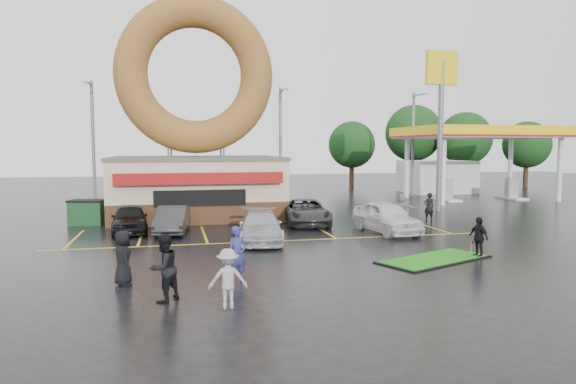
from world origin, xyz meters
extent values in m
plane|color=black|center=(0.00, 0.00, 0.00)|extent=(120.00, 120.00, 0.00)
cube|color=#472B19|center=(-3.00, 13.00, 0.60)|extent=(10.00, 8.00, 1.20)
cube|color=beige|center=(-3.00, 13.00, 2.35)|extent=(10.00, 8.00, 2.30)
cube|color=#59544C|center=(-3.00, 13.00, 3.60)|extent=(10.20, 8.20, 0.20)
cube|color=maroon|center=(-3.00, 8.70, 2.60)|extent=(9.00, 0.60, 0.60)
cylinder|color=slate|center=(-4.60, 13.00, 4.30)|extent=(0.30, 0.30, 1.20)
cylinder|color=slate|center=(-1.40, 13.00, 4.30)|extent=(0.30, 0.30, 1.20)
torus|color=brown|center=(-3.00, 13.00, 8.70)|extent=(9.60, 2.00, 9.60)
cylinder|color=silver|center=(15.00, 15.00, 2.50)|extent=(0.40, 0.40, 5.00)
cylinder|color=silver|center=(25.00, 15.00, 2.50)|extent=(0.40, 0.40, 5.00)
cylinder|color=silver|center=(15.00, 21.00, 2.50)|extent=(0.40, 0.40, 5.00)
cylinder|color=silver|center=(25.00, 21.00, 2.50)|extent=(0.40, 0.40, 5.00)
cube|color=silver|center=(20.00, 18.00, 5.25)|extent=(12.00, 8.00, 0.50)
cube|color=yellow|center=(20.00, 18.00, 5.55)|extent=(12.30, 8.30, 0.70)
cube|color=#99999E|center=(17.00, 18.00, 0.90)|extent=(0.90, 0.60, 1.60)
cube|color=#99999E|center=(23.00, 18.00, 0.90)|extent=(0.90, 0.60, 1.60)
cube|color=silver|center=(20.00, 25.00, 1.50)|extent=(6.00, 5.00, 3.00)
cylinder|color=slate|center=(13.00, 12.00, 5.00)|extent=(0.36, 0.36, 10.00)
cube|color=yellow|center=(13.00, 12.00, 9.50)|extent=(2.20, 0.30, 2.20)
cylinder|color=slate|center=(-10.00, 20.00, 4.50)|extent=(0.24, 0.24, 9.00)
cylinder|color=slate|center=(-10.00, 19.00, 8.70)|extent=(0.12, 2.00, 0.12)
cube|color=slate|center=(-10.00, 18.00, 8.65)|extent=(0.40, 0.18, 0.12)
cylinder|color=slate|center=(4.00, 21.00, 4.50)|extent=(0.24, 0.24, 9.00)
cylinder|color=slate|center=(4.00, 20.00, 8.70)|extent=(0.12, 2.00, 0.12)
cube|color=slate|center=(4.00, 19.00, 8.65)|extent=(0.40, 0.18, 0.12)
cylinder|color=slate|center=(16.00, 22.00, 4.50)|extent=(0.24, 0.24, 9.00)
cylinder|color=slate|center=(16.00, 21.00, 8.70)|extent=(0.12, 2.00, 0.12)
cube|color=slate|center=(16.00, 20.00, 8.65)|extent=(0.40, 0.18, 0.12)
cylinder|color=#332114|center=(26.00, 30.00, 1.44)|extent=(0.50, 0.50, 2.88)
sphere|color=#113316|center=(26.00, 30.00, 5.20)|extent=(5.60, 5.60, 5.60)
cylinder|color=#332114|center=(32.00, 28.00, 1.26)|extent=(0.50, 0.50, 2.52)
sphere|color=#113316|center=(32.00, 28.00, 4.55)|extent=(4.90, 4.90, 4.90)
cylinder|color=#332114|center=(22.00, 34.00, 1.62)|extent=(0.50, 0.50, 3.24)
sphere|color=#113316|center=(22.00, 34.00, 5.85)|extent=(6.30, 6.30, 6.30)
cylinder|color=#332114|center=(14.00, 32.00, 1.26)|extent=(0.50, 0.50, 2.52)
sphere|color=#113316|center=(14.00, 32.00, 4.55)|extent=(4.90, 4.90, 4.90)
imported|color=black|center=(-6.61, 7.32, 0.72)|extent=(2.00, 4.34, 1.44)
imported|color=#2C2D2F|center=(-4.51, 6.74, 0.67)|extent=(1.93, 4.24, 1.35)
imported|color=#B4B5B9|center=(-0.61, 3.50, 0.68)|extent=(2.52, 4.92, 1.37)
imported|color=#2F2E31|center=(2.72, 8.00, 0.70)|extent=(2.94, 5.31, 1.41)
imported|color=silver|center=(5.95, 4.45, 0.79)|extent=(2.40, 4.84, 1.59)
imported|color=navy|center=(-2.51, -3.36, 0.90)|extent=(0.76, 0.63, 1.80)
imported|color=black|center=(-4.75, -4.92, 0.95)|extent=(1.16, 1.15, 1.89)
imported|color=#98989B|center=(-3.08, -5.92, 0.80)|extent=(1.07, 0.65, 1.61)
imported|color=black|center=(-6.02, -2.90, 0.86)|extent=(0.78, 0.97, 1.72)
imported|color=black|center=(7.09, -1.72, 0.79)|extent=(0.56, 0.99, 1.59)
imported|color=gray|center=(8.10, 7.22, 0.84)|extent=(1.44, 1.47, 1.69)
imported|color=black|center=(9.95, 7.59, 0.83)|extent=(0.64, 0.45, 1.66)
cube|color=#1A4422|center=(-9.10, 10.64, 0.65)|extent=(2.00, 1.53, 1.30)
cube|color=black|center=(5.19, -1.79, 0.03)|extent=(4.98, 3.61, 0.05)
cube|color=#1E8416|center=(5.19, -1.79, 0.06)|extent=(4.70, 3.34, 0.03)
cylinder|color=silver|center=(7.03, -1.34, 0.31)|extent=(0.02, 0.02, 0.52)
cube|color=red|center=(7.10, -1.34, 0.52)|extent=(0.14, 0.01, 0.10)
camera|label=1|loc=(-4.46, -19.29, 4.28)|focal=32.00mm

